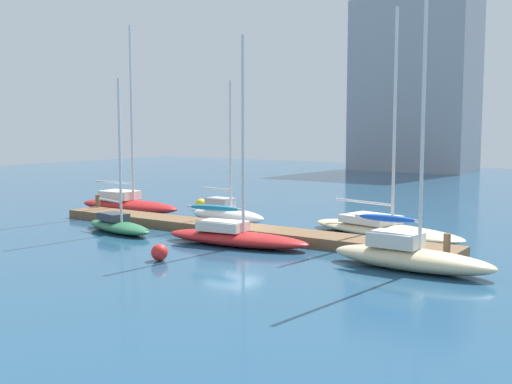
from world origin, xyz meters
TOP-DOWN VIEW (x-y plane):
  - ground_plane at (0.00, 0.00)m, footprint 120.00×120.00m
  - dock_pier at (0.00, 0.00)m, footprint 23.27×2.04m
  - dock_piling_near_end at (-11.24, 0.87)m, footprint 0.28×0.28m
  - dock_piling_far_end at (11.24, -0.87)m, footprint 0.28×0.28m
  - sailboat_0 at (-10.49, 2.70)m, footprint 7.80×2.81m
  - sailboat_1 at (-5.30, -3.00)m, footprint 5.46×2.65m
  - sailboat_2 at (-2.48, 2.64)m, footprint 5.09×1.68m
  - sailboat_3 at (1.85, -2.48)m, footprint 7.45×2.82m
  - sailboat_4 at (6.51, 3.89)m, footprint 9.22×4.88m
  - sailboat_5 at (10.33, -2.64)m, footprint 6.53×2.09m
  - mooring_buoy_red at (1.27, -6.88)m, footprint 0.70×0.70m
  - mooring_buoy_yellow at (-7.23, 6.14)m, footprint 0.76×0.76m
  - harbor_building_distant at (-9.04, 49.69)m, footprint 14.27×8.37m

SIDE VIEW (x-z plane):
  - ground_plane at x=0.00m, z-range 0.00..0.00m
  - dock_pier at x=0.00m, z-range 0.00..0.48m
  - mooring_buoy_red at x=1.27m, z-range 0.00..0.70m
  - mooring_buoy_yellow at x=-7.23m, z-range 0.00..0.76m
  - sailboat_4 at x=6.51m, z-range -5.19..6.06m
  - sailboat_1 at x=-5.30m, z-range -3.52..4.40m
  - sailboat_3 at x=1.85m, z-range -4.28..5.30m
  - sailboat_0 at x=-10.49m, z-range -5.31..6.46m
  - sailboat_2 at x=-2.48m, z-range -3.43..4.61m
  - dock_piling_near_end at x=-11.24m, z-range 0.00..1.25m
  - dock_piling_far_end at x=11.24m, z-range 0.00..1.25m
  - sailboat_5 at x=10.33m, z-range -4.88..6.14m
  - harbor_building_distant at x=-9.04m, z-range 0.00..20.78m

